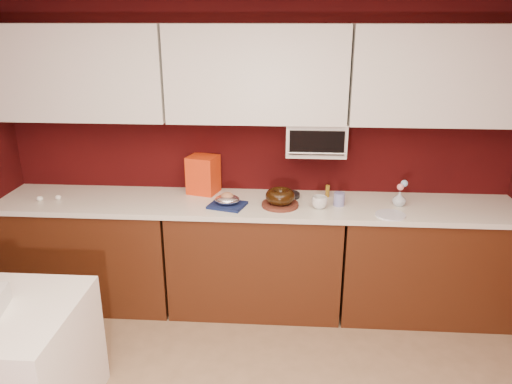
{
  "coord_description": "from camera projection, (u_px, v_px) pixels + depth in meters",
  "views": [
    {
      "loc": [
        0.25,
        -1.63,
        2.25
      ],
      "look_at": [
        0.01,
        1.84,
        1.02
      ],
      "focal_mm": 35.0,
      "sensor_mm": 36.0,
      "label": 1
    }
  ],
  "objects": [
    {
      "name": "egg_left",
      "position": [
        40.0,
        199.0,
        3.84
      ],
      "size": [
        0.06,
        0.06,
        0.04
      ],
      "primitive_type": "ellipsoid",
      "rotation": [
        0.0,
        0.0,
        -0.41
      ],
      "color": "white",
      "rests_on": "countertop"
    },
    {
      "name": "base_cabinet_right",
      "position": [
        425.0,
        263.0,
        3.89
      ],
      "size": [
        1.31,
        0.58,
        0.86
      ],
      "primitive_type": "cube",
      "color": "#47200E",
      "rests_on": "floor"
    },
    {
      "name": "base_cabinet_left",
      "position": [
        93.0,
        252.0,
        4.07
      ],
      "size": [
        1.31,
        0.58,
        0.86
      ],
      "primitive_type": "cube",
      "color": "#47200E",
      "rests_on": "floor"
    },
    {
      "name": "foil_ham_nest",
      "position": [
        227.0,
        199.0,
        3.73
      ],
      "size": [
        0.2,
        0.17,
        0.07
      ],
      "primitive_type": "ellipsoid",
      "rotation": [
        0.0,
        0.0,
        -0.1
      ],
      "color": "white",
      "rests_on": "navy_towel"
    },
    {
      "name": "toaster_oven",
      "position": [
        316.0,
        138.0,
        3.79
      ],
      "size": [
        0.45,
        0.3,
        0.25
      ],
      "primitive_type": "cube",
      "color": "white",
      "rests_on": "upper_cabinet_center"
    },
    {
      "name": "navy_towel",
      "position": [
        227.0,
        205.0,
        3.74
      ],
      "size": [
        0.31,
        0.28,
        0.02
      ],
      "primitive_type": "cube",
      "rotation": [
        0.0,
        0.0,
        -0.28
      ],
      "color": "#141F4D",
      "rests_on": "countertop"
    },
    {
      "name": "dark_pan",
      "position": [
        288.0,
        195.0,
        3.93
      ],
      "size": [
        0.18,
        0.18,
        0.03
      ],
      "primitive_type": "cylinder",
      "rotation": [
        0.0,
        0.0,
        -0.02
      ],
      "color": "black",
      "rests_on": "countertop"
    },
    {
      "name": "egg_right",
      "position": [
        58.0,
        197.0,
        3.87
      ],
      "size": [
        0.06,
        0.05,
        0.04
      ],
      "primitive_type": "ellipsoid",
      "rotation": [
        0.0,
        0.0,
        -0.31
      ],
      "color": "white",
      "rests_on": "countertop"
    },
    {
      "name": "toaster_oven_door",
      "position": [
        317.0,
        143.0,
        3.64
      ],
      "size": [
        0.4,
        0.02,
        0.18
      ],
      "primitive_type": "cube",
      "color": "black",
      "rests_on": "toaster_oven"
    },
    {
      "name": "cake_base",
      "position": [
        280.0,
        205.0,
        3.74
      ],
      "size": [
        0.28,
        0.28,
        0.03
      ],
      "primitive_type": "cylinder",
      "rotation": [
        0.0,
        0.0,
        -0.0
      ],
      "color": "#5B271B",
      "rests_on": "countertop"
    },
    {
      "name": "blue_jar",
      "position": [
        339.0,
        199.0,
        3.75
      ],
      "size": [
        0.11,
        0.11,
        0.1
      ],
      "primitive_type": "cylinder",
      "rotation": [
        0.0,
        0.0,
        -0.4
      ],
      "color": "navy",
      "rests_on": "countertop"
    },
    {
      "name": "flower_pink",
      "position": [
        400.0,
        187.0,
        3.71
      ],
      "size": [
        0.05,
        0.05,
        0.05
      ],
      "primitive_type": "sphere",
      "color": "pink",
      "rests_on": "flower_vase"
    },
    {
      "name": "flower_vase",
      "position": [
        399.0,
        198.0,
        3.74
      ],
      "size": [
        0.11,
        0.11,
        0.12
      ],
      "primitive_type": "imported",
      "rotation": [
        0.0,
        0.0,
        -0.43
      ],
      "color": "#B3BFCB",
      "rests_on": "countertop"
    },
    {
      "name": "flower_blue",
      "position": [
        404.0,
        183.0,
        3.72
      ],
      "size": [
        0.05,
        0.05,
        0.05
      ],
      "primitive_type": "sphere",
      "color": "#96BDF0",
      "rests_on": "flower_vase"
    },
    {
      "name": "bundt_cake",
      "position": [
        280.0,
        196.0,
        3.72
      ],
      "size": [
        0.26,
        0.26,
        0.09
      ],
      "primitive_type": "torus",
      "rotation": [
        0.0,
        0.0,
        0.21
      ],
      "color": "black",
      "rests_on": "cake_base"
    },
    {
      "name": "toaster_oven_handle",
      "position": [
        316.0,
        153.0,
        3.65
      ],
      "size": [
        0.42,
        0.02,
        0.02
      ],
      "primitive_type": "cylinder",
      "rotation": [
        0.0,
        1.57,
        0.0
      ],
      "color": "silver",
      "rests_on": "toaster_oven"
    },
    {
      "name": "amber_bottle",
      "position": [
        328.0,
        191.0,
        3.93
      ],
      "size": [
        0.04,
        0.04,
        0.1
      ],
      "primitive_type": "cylinder",
      "rotation": [
        0.0,
        0.0,
        -0.11
      ],
      "color": "olive",
      "rests_on": "countertop"
    },
    {
      "name": "upper_cabinet_center",
      "position": [
        257.0,
        74.0,
        3.64
      ],
      "size": [
        1.31,
        0.33,
        0.7
      ],
      "primitive_type": "cube",
      "color": "white",
      "rests_on": "wall_back"
    },
    {
      "name": "china_plate",
      "position": [
        390.0,
        215.0,
        3.57
      ],
      "size": [
        0.25,
        0.25,
        0.01
      ],
      "primitive_type": "cylinder",
      "rotation": [
        0.0,
        0.0,
        -0.21
      ],
      "color": "white",
      "rests_on": "countertop"
    },
    {
      "name": "roasted_ham",
      "position": [
        227.0,
        196.0,
        3.72
      ],
      "size": [
        0.12,
        0.11,
        0.06
      ],
      "primitive_type": "ellipsoid",
      "rotation": [
        0.0,
        0.0,
        -0.37
      ],
      "color": "#B77853",
      "rests_on": "foil_ham_nest"
    },
    {
      "name": "upper_cabinet_right",
      "position": [
        443.0,
        75.0,
        3.56
      ],
      "size": [
        1.31,
        0.33,
        0.7
      ],
      "primitive_type": "cube",
      "color": "white",
      "rests_on": "wall_back"
    },
    {
      "name": "pandoro_box",
      "position": [
        203.0,
        174.0,
        3.99
      ],
      "size": [
        0.27,
        0.25,
        0.3
      ],
      "primitive_type": "cube",
      "rotation": [
        0.0,
        0.0,
        -0.28
      ],
      "color": "red",
      "rests_on": "countertop"
    },
    {
      "name": "wall_back",
      "position": [
        258.0,
        148.0,
        4.0
      ],
      "size": [
        4.0,
        0.02,
        2.5
      ],
      "primitive_type": "cube",
      "color": "#360707",
      "rests_on": "floor"
    },
    {
      "name": "coffee_mug",
      "position": [
        319.0,
        201.0,
        3.69
      ],
      "size": [
        0.14,
        0.14,
        0.11
      ],
      "primitive_type": "imported",
      "rotation": [
        0.0,
        0.0,
        0.93
      ],
      "color": "silver",
      "rests_on": "countertop"
    },
    {
      "name": "countertop",
      "position": [
        255.0,
        205.0,
        3.83
      ],
      "size": [
        4.0,
        0.62,
        0.04
      ],
      "primitive_type": "cube",
      "color": "white",
      "rests_on": "base_cabinet_center"
    },
    {
      "name": "base_cabinet_center",
      "position": [
        255.0,
        257.0,
        3.98
      ],
      "size": [
        1.31,
        0.58,
        0.86
      ],
      "primitive_type": "cube",
      "color": "#47200E",
      "rests_on": "floor"
    },
    {
      "name": "upper_cabinet_left",
      "position": [
        79.0,
        73.0,
        3.73
      ],
      "size": [
        1.31,
        0.33,
        0.7
      ],
      "primitive_type": "cube",
      "color": "white",
      "rests_on": "wall_back"
    }
  ]
}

